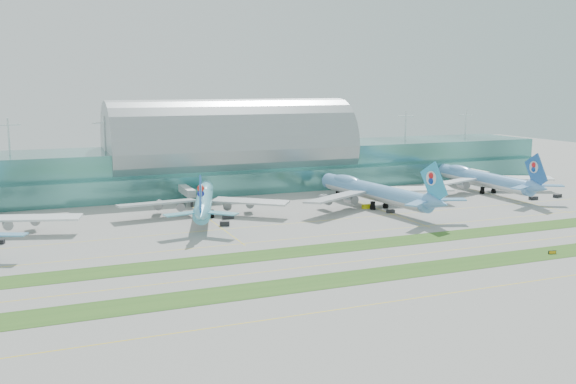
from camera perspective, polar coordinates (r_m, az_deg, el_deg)
name	(u,v)px	position (r m, az deg, el deg)	size (l,w,h in m)	color
ground	(354,248)	(201.69, 5.91, -4.94)	(700.00, 700.00, 0.00)	gray
terminal	(232,158)	(316.84, -5.03, 2.99)	(340.00, 69.10, 36.00)	#3D7A75
grass_strip_near	(403,271)	(178.38, 10.15, -6.97)	(420.00, 12.00, 0.08)	#2D591E
grass_strip_far	(351,246)	(203.39, 5.64, -4.80)	(420.00, 12.00, 0.08)	#2D591E
taxiline_a	(447,294)	(162.65, 13.94, -8.76)	(420.00, 0.35, 0.01)	yellow
taxiline_b	(377,259)	(189.88, 7.90, -5.90)	(420.00, 0.35, 0.01)	yellow
taxiline_c	(329,235)	(217.26, 3.68, -3.85)	(420.00, 0.35, 0.01)	yellow
taxiline_d	(303,222)	(236.76, 1.37, -2.71)	(420.00, 0.35, 0.01)	yellow
airliner_b	(204,199)	(249.86, -7.47, -0.65)	(63.36, 73.39, 20.62)	#60BBD3
airliner_c	(372,190)	(267.21, 7.52, 0.17)	(72.63, 83.02, 22.86)	#5F9BD2
airliner_d	(482,178)	(315.67, 16.89, 1.23)	(70.26, 79.69, 21.95)	#629CD9
gse_c	(225,224)	(231.71, -5.65, -2.81)	(3.44, 1.70, 1.69)	black
gse_d	(228,217)	(243.63, -5.35, -2.18)	(4.06, 1.91, 1.78)	black
gse_e	(366,207)	(264.39, 6.97, -1.29)	(3.51, 1.67, 1.68)	yellow
gse_f	(391,211)	(257.12, 9.10, -1.70)	(3.13, 1.77, 1.27)	black
gse_g	(533,198)	(302.52, 20.98, -0.51)	(3.88, 1.89, 1.46)	black
gse_h	(557,196)	(312.72, 22.83, -0.31)	(3.96, 2.01, 1.49)	black
taxiway_sign_east	(552,252)	(208.82, 22.43, -4.98)	(2.49, 0.79, 1.05)	black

